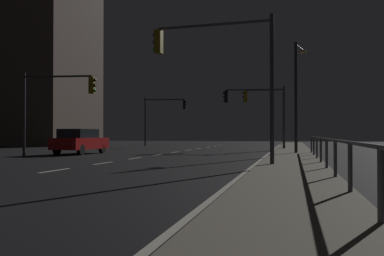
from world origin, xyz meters
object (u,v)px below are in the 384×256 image
at_px(traffic_light_far_left, 218,60).
at_px(traffic_light_far_right, 265,105).
at_px(street_lamp_median, 297,85).
at_px(traffic_light_near_right, 164,111).
at_px(traffic_light_far_center, 57,96).
at_px(car, 80,141).
at_px(traffic_light_overhead_east, 256,104).

relative_size(traffic_light_far_left, traffic_light_far_right, 1.15).
bearing_deg(street_lamp_median, traffic_light_near_right, 128.25).
relative_size(traffic_light_far_center, traffic_light_far_right, 0.98).
bearing_deg(car, street_lamp_median, 8.74).
distance_m(traffic_light_far_center, street_lamp_median, 14.23).
bearing_deg(street_lamp_median, traffic_light_far_right, 105.78).
height_order(traffic_light_near_right, traffic_light_far_center, traffic_light_near_right).
bearing_deg(car, traffic_light_far_left, -40.36).
bearing_deg(car, traffic_light_overhead_east, 42.91).
relative_size(traffic_light_overhead_east, traffic_light_far_right, 0.98).
relative_size(traffic_light_overhead_east, street_lamp_median, 0.73).
height_order(car, traffic_light_far_right, traffic_light_far_right).
xyz_separation_m(traffic_light_far_left, traffic_light_near_right, (-10.32, 27.74, -0.52)).
distance_m(traffic_light_near_right, traffic_light_overhead_east, 14.09).
distance_m(car, street_lamp_median, 13.88).
bearing_deg(traffic_light_far_right, traffic_light_overhead_east, -117.88).
bearing_deg(traffic_light_near_right, street_lamp_median, -51.75).
distance_m(traffic_light_overhead_east, traffic_light_far_center, 15.90).
xyz_separation_m(traffic_light_near_right, street_lamp_median, (13.42, -17.03, 0.58)).
distance_m(traffic_light_near_right, street_lamp_median, 21.69).
relative_size(traffic_light_near_right, traffic_light_overhead_east, 1.05).
bearing_deg(traffic_light_far_left, traffic_light_near_right, 110.41).
distance_m(car, traffic_light_far_right, 15.50).
height_order(traffic_light_far_left, street_lamp_median, street_lamp_median).
bearing_deg(car, traffic_light_near_right, 90.36).
height_order(traffic_light_far_right, street_lamp_median, street_lamp_median).
height_order(car, traffic_light_overhead_east, traffic_light_overhead_east).
xyz_separation_m(traffic_light_far_center, street_lamp_median, (13.42, 4.67, 0.79)).
bearing_deg(traffic_light_far_left, car, 139.64).
bearing_deg(traffic_light_far_left, street_lamp_median, 73.86).
height_order(car, traffic_light_far_center, traffic_light_far_center).
xyz_separation_m(traffic_light_near_right, traffic_light_far_right, (10.97, -8.35, -0.04)).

